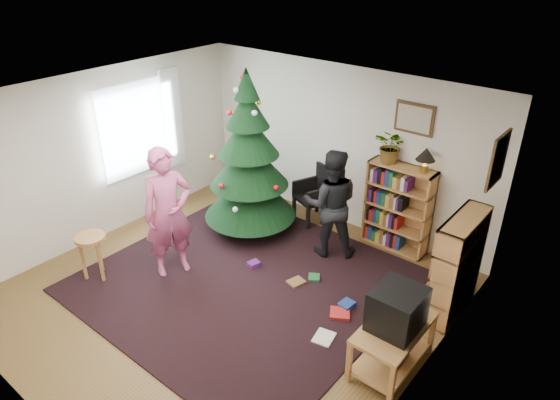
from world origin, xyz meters
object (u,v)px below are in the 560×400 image
Objects in this scene: bookshelf_right at (457,265)px; person_by_chair at (331,204)px; armchair at (317,192)px; tv_stand at (392,342)px; table_lamp at (426,156)px; picture_right at (498,160)px; christmas_tree at (249,168)px; crt_tv at (397,309)px; bookshelf_back at (398,207)px; person_standing at (168,213)px; stool at (92,246)px; picture_back at (414,118)px; potted_plant at (392,146)px.

person_by_chair is (-1.87, 0.11, 0.14)m from bookshelf_right.
tv_stand is at bearing -18.04° from armchair.
table_lamp is at bearing -177.57° from person_by_chair.
picture_right is 0.24× the size of christmas_tree.
crt_tv is at bearing 106.05° from person_by_chair.
table_lamp reaches higher than bookshelf_back.
christmas_tree is 2.23m from bookshelf_back.
person_standing is at bearing -133.88° from table_lamp.
stool is at bearing 121.10° from bookshelf_right.
person_standing is at bearing -83.34° from armchair.
picture_back reaches higher than table_lamp.
bookshelf_right reaches higher than tv_stand.
armchair reaches higher than tv_stand.
picture_right reaches higher than bookshelf_back.
crt_tv is at bearing -61.15° from person_standing.
potted_plant reaches higher than stool.
stool is (-3.81, -1.08, -0.27)m from crt_tv.
potted_plant is at bearing -157.03° from person_by_chair.
bookshelf_back is at bearing 156.26° from picture_right.
bookshelf_back is 0.72× the size of person_standing.
bookshelf_right is at bearing -39.60° from picture_back.
tv_stand is (1.07, -2.27, -1.62)m from picture_back.
person_by_chair reaches higher than stool.
person_standing is (-2.06, -2.45, 0.24)m from bookshelf_back.
tv_stand is 3.24m from armchair.
stool is 4.23m from potted_plant.
stool is 3.25m from person_by_chair.
picture_right is 0.46× the size of bookshelf_back.
armchair is at bearing 139.70° from tv_stand.
person_by_chair is at bearing 141.25° from tv_stand.
picture_right is 1.73× the size of table_lamp.
potted_plant is at bearing 51.89° from stool.
armchair is at bearing 168.68° from picture_right.
tv_stand is 1.07× the size of armchair.
armchair is at bearing -178.49° from table_lamp.
picture_back is 3.47m from person_standing.
table_lamp is at bearing -25.46° from picture_back.
christmas_tree is at bearing -173.31° from picture_right.
person_by_chair is (2.07, 2.48, 0.29)m from stool.
potted_plant reaches higher than table_lamp.
picture_right reaches higher than armchair.
picture_back is 0.22× the size of christmas_tree.
picture_back reaches higher than crt_tv.
bookshelf_back is (1.97, 0.98, -0.40)m from christmas_tree.
bookshelf_right is 3.64m from person_standing.
picture_back is 0.42× the size of bookshelf_back.
person_by_chair reaches higher than crt_tv.
table_lamp reaches higher than bookshelf_right.
person_standing reaches higher than stool.
tv_stand is 3.21m from person_standing.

